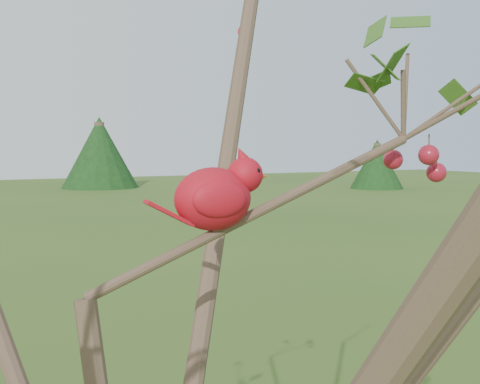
{
  "coord_description": "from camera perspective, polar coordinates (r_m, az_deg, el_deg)",
  "views": [
    {
      "loc": [
        -0.26,
        -0.82,
        2.19
      ],
      "look_at": [
        0.21,
        0.08,
        2.11
      ],
      "focal_mm": 45.0,
      "sensor_mm": 36.0,
      "label": 1
    }
  ],
  "objects": [
    {
      "name": "crabapple_tree",
      "position": [
        0.85,
        -7.85,
        -0.08
      ],
      "size": [
        2.35,
        2.05,
        2.95
      ],
      "color": "#493727",
      "rests_on": "ground"
    },
    {
      "name": "cardinal",
      "position": [
        1.01,
        -2.2,
        -0.32
      ],
      "size": [
        0.22,
        0.12,
        0.15
      ],
      "rotation": [
        0.0,
        0.0,
        -0.05
      ],
      "color": "red",
      "rests_on": "ground"
    }
  ]
}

